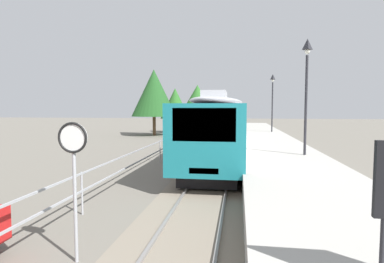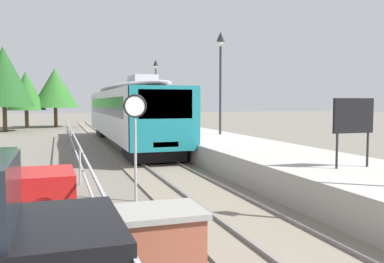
{
  "view_description": "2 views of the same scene",
  "coord_description": "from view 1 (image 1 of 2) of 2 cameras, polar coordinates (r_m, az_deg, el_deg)",
  "views": [
    {
      "loc": [
        1.15,
        3.75,
        3.06
      ],
      "look_at": [
        -1.0,
        18.03,
        2.0
      ],
      "focal_mm": 29.19,
      "sensor_mm": 36.0,
      "label": 1
    },
    {
      "loc": [
        -3.92,
        -1.1,
        2.6
      ],
      "look_at": [
        0.4,
        12.03,
        1.6
      ],
      "focal_mm": 38.17,
      "sensor_mm": 36.0,
      "label": 2
    }
  ],
  "objects": [
    {
      "name": "commuter_train",
      "position": [
        19.26,
        5.13,
        1.45
      ],
      "size": [
        2.82,
        18.06,
        3.74
      ],
      "color": "silver",
      "rests_on": "track_rails"
    },
    {
      "name": "tree_behind_carpark",
      "position": [
        39.8,
        -3.11,
        5.14
      ],
      "size": [
        3.72,
        3.72,
        5.65
      ],
      "color": "brown",
      "rests_on": "ground"
    },
    {
      "name": "carpark_fence",
      "position": [
        9.62,
        -19.51,
        -8.97
      ],
      "size": [
        0.06,
        36.06,
        1.25
      ],
      "color": "#9EA0A5",
      "rests_on": "ground"
    },
    {
      "name": "speed_limit_sign",
      "position": [
        6.51,
        -20.87,
        -4.35
      ],
      "size": [
        0.61,
        0.1,
        2.81
      ],
      "color": "#9EA0A5",
      "rests_on": "ground"
    },
    {
      "name": "tree_distant_left",
      "position": [
        40.18,
        0.99,
        5.63
      ],
      "size": [
        4.73,
        4.73,
        6.09
      ],
      "color": "brown",
      "rests_on": "ground"
    },
    {
      "name": "ground_plane",
      "position": [
        18.97,
        -4.21,
        -5.1
      ],
      "size": [
        160.0,
        160.0,
        0.0
      ],
      "primitive_type": "plane",
      "color": "#6B665B"
    },
    {
      "name": "track_rails",
      "position": [
        18.54,
        4.91,
        -5.21
      ],
      "size": [
        3.2,
        60.0,
        0.14
      ],
      "color": "slate",
      "rests_on": "ground"
    },
    {
      "name": "tree_behind_station_far",
      "position": [
        35.69,
        -6.97,
        7.0
      ],
      "size": [
        5.08,
        5.08,
        7.46
      ],
      "color": "brown",
      "rests_on": "ground"
    },
    {
      "name": "station_platform",
      "position": [
        18.56,
        15.01,
        -4.03
      ],
      "size": [
        3.9,
        60.0,
        0.9
      ],
      "primitive_type": "cube",
      "color": "#A8A59E",
      "rests_on": "ground"
    },
    {
      "name": "platform_lamp_mid_platform",
      "position": [
        15.49,
        20.22,
        9.73
      ],
      "size": [
        0.34,
        0.34,
        5.35
      ],
      "color": "#232328",
      "rests_on": "station_platform"
    },
    {
      "name": "platform_lamp_far_end",
      "position": [
        30.1,
        14.5,
        7.04
      ],
      "size": [
        0.34,
        0.34,
        5.35
      ],
      "color": "#232328",
      "rests_on": "station_platform"
    }
  ]
}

